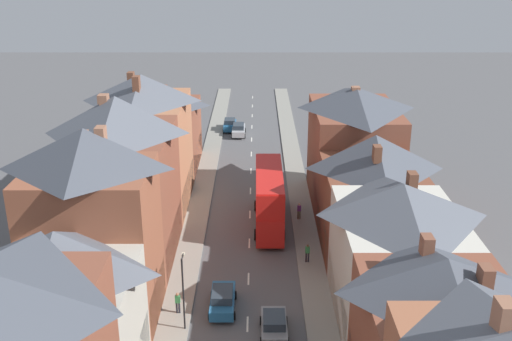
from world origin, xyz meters
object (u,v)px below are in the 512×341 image
(double_decker_bus_lead, at_px, (269,197))
(car_near_silver, at_px, (239,129))
(car_parked_right_a, at_px, (274,325))
(pedestrian_far_right, at_px, (299,210))
(pedestrian_far_left, at_px, (307,252))
(pedestrian_mid_right, at_px, (178,302))
(car_near_blue, at_px, (230,125))
(car_parked_left_b, at_px, (223,299))
(street_lamp, at_px, (183,288))

(double_decker_bus_lead, xyz_separation_m, car_near_silver, (-3.59, 28.20, -1.97))
(car_parked_right_a, relative_size, pedestrian_far_right, 2.37)
(double_decker_bus_lead, distance_m, pedestrian_far_left, 8.04)
(pedestrian_mid_right, height_order, pedestrian_far_right, same)
(pedestrian_far_left, height_order, pedestrian_far_right, same)
(car_near_silver, relative_size, pedestrian_far_right, 2.77)
(car_parked_right_a, bearing_deg, pedestrian_far_right, 80.88)
(car_near_silver, xyz_separation_m, pedestrian_far_right, (6.48, -27.19, 0.19))
(car_near_blue, distance_m, pedestrian_far_right, 30.56)
(car_parked_left_b, xyz_separation_m, street_lamp, (-2.45, -2.34, 2.41))
(car_near_blue, bearing_deg, car_near_silver, -61.13)
(car_near_blue, relative_size, car_parked_left_b, 0.94)
(street_lamp, bearing_deg, pedestrian_far_right, 62.62)
(car_parked_left_b, bearing_deg, pedestrian_far_right, 66.50)
(pedestrian_far_right, distance_m, street_lamp, 19.55)
(car_parked_right_a, bearing_deg, car_near_silver, 94.56)
(car_parked_left_b, bearing_deg, car_parked_right_a, -40.37)
(car_parked_right_a, distance_m, car_parked_left_b, 4.73)
(car_near_silver, distance_m, street_lamp, 44.58)
(double_decker_bus_lead, height_order, car_near_blue, double_decker_bus_lead)
(car_near_silver, bearing_deg, car_near_blue, 118.87)
(car_near_silver, bearing_deg, pedestrian_far_right, -76.59)
(pedestrian_mid_right, bearing_deg, car_near_silver, 85.81)
(car_near_blue, height_order, car_parked_left_b, car_near_blue)
(street_lamp, bearing_deg, pedestrian_mid_right, 111.53)
(car_near_silver, xyz_separation_m, car_parked_right_a, (3.60, -45.16, -0.03))
(double_decker_bus_lead, relative_size, car_parked_left_b, 2.56)
(car_parked_right_a, distance_m, street_lamp, 6.56)
(pedestrian_far_left, bearing_deg, car_parked_left_b, -134.78)
(car_near_silver, height_order, pedestrian_mid_right, pedestrian_mid_right)
(car_near_silver, xyz_separation_m, pedestrian_far_left, (6.61, -35.44, 0.19))
(double_decker_bus_lead, bearing_deg, car_parked_left_b, -104.49)
(pedestrian_mid_right, xyz_separation_m, pedestrian_far_right, (9.61, 15.53, 0.00))
(pedestrian_mid_right, height_order, pedestrian_far_left, same)
(car_parked_left_b, height_order, pedestrian_far_right, pedestrian_far_right)
(double_decker_bus_lead, height_order, pedestrian_far_right, double_decker_bus_lead)
(pedestrian_far_left, bearing_deg, car_parked_right_a, -107.19)
(car_parked_left_b, bearing_deg, car_near_silver, 90.00)
(car_near_silver, height_order, car_parked_right_a, car_near_silver)
(pedestrian_far_left, xyz_separation_m, street_lamp, (-9.06, -9.00, 2.21))
(car_parked_right_a, bearing_deg, pedestrian_mid_right, 160.05)
(double_decker_bus_lead, bearing_deg, street_lamp, -110.40)
(pedestrian_far_left, bearing_deg, double_decker_bus_lead, 112.63)
(car_near_silver, bearing_deg, car_parked_right_a, -85.44)
(car_parked_right_a, height_order, pedestrian_far_right, pedestrian_far_right)
(car_near_blue, bearing_deg, street_lamp, -91.41)
(street_lamp, bearing_deg, car_parked_left_b, 43.73)
(pedestrian_far_right, bearing_deg, double_decker_bus_lead, -160.74)
(car_near_silver, height_order, pedestrian_far_right, pedestrian_far_right)
(car_near_blue, bearing_deg, pedestrian_far_left, -78.18)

